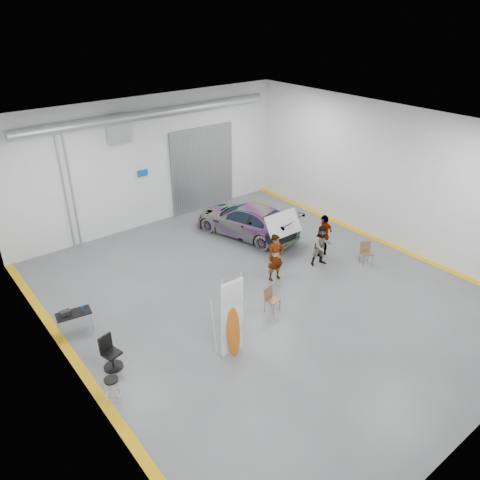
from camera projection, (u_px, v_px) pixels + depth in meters
ground at (263, 293)px, 17.32m from camera, size 16.00×16.00×0.00m
room_shell at (231, 171)px, 17.12m from camera, size 14.02×16.18×6.01m
sedan_car at (247, 220)px, 21.28m from camera, size 3.31×5.38×1.45m
person_a at (276, 257)px, 17.74m from camera, size 0.74×0.54×1.91m
person_b at (322, 246)px, 18.77m from camera, size 1.03×0.92×1.74m
person_c at (324, 236)px, 19.43m from camera, size 1.14×0.61×1.86m
surfboard_display at (233, 324)px, 13.81m from camera, size 0.79×0.23×2.80m
folding_chair_near at (272, 304)px, 16.18m from camera, size 0.51×0.53×0.91m
folding_chair_far at (366, 257)px, 19.11m from camera, size 0.59×0.63×0.93m
shop_stool at (113, 390)px, 12.49m from camera, size 0.40×0.40×0.78m
work_table at (71, 314)px, 15.02m from camera, size 1.16×0.71×0.89m
office_chair at (111, 354)px, 13.65m from camera, size 0.57×0.59×1.06m
trunk_lid at (281, 222)px, 19.37m from camera, size 1.70×1.03×0.04m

